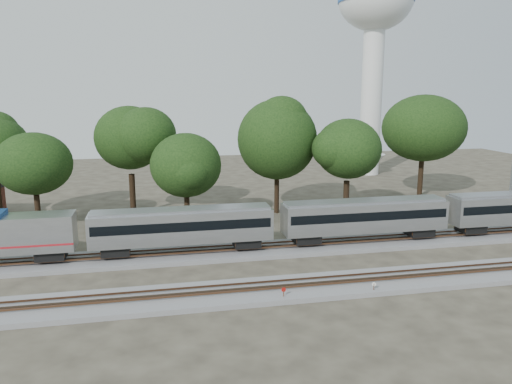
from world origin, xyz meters
TOP-DOWN VIEW (x-y plane):
  - ground at (0.00, 0.00)m, footprint 160.00×160.00m
  - track_far at (0.00, 6.00)m, footprint 160.00×5.00m
  - track_near at (0.00, -4.00)m, footprint 160.00×5.00m
  - switch_stand_red at (1.43, -5.81)m, footprint 0.35×0.09m
  - switch_stand_white at (8.62, -6.05)m, footprint 0.32×0.15m
  - switch_lever at (6.74, -5.79)m, footprint 0.51×0.32m
  - water_tower at (32.12, 47.26)m, footprint 13.45×13.45m
  - tree_2 at (-20.76, 18.62)m, footprint 7.80×7.80m
  - tree_3 at (-10.51, 23.75)m, footprint 10.01×10.01m
  - tree_4 at (-4.17, 16.67)m, footprint 7.39×7.39m
  - tree_5 at (7.67, 21.24)m, footprint 9.67×9.67m
  - tree_6 at (15.52, 17.08)m, footprint 8.78×8.78m
  - tree_7 at (30.41, 25.49)m, footprint 10.46×10.46m

SIDE VIEW (x-z plane):
  - ground at x=0.00m, z-range 0.00..0.00m
  - switch_lever at x=6.74m, z-range 0.00..0.30m
  - track_far at x=0.00m, z-range -0.16..0.57m
  - track_near at x=0.00m, z-range -0.16..0.57m
  - switch_stand_white at x=8.62m, z-range 0.14..1.19m
  - switch_stand_red at x=1.43m, z-range 0.15..1.27m
  - tree_4 at x=-4.17m, z-range 2.04..12.46m
  - tree_2 at x=-20.76m, z-range 2.16..13.16m
  - tree_6 at x=15.52m, z-range 2.43..14.80m
  - tree_5 at x=7.67m, z-range 2.69..16.33m
  - tree_3 at x=-10.51m, z-range 2.78..16.90m
  - tree_7 at x=30.41m, z-range 2.91..17.65m
  - water_tower at x=32.12m, z-range 8.97..46.20m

